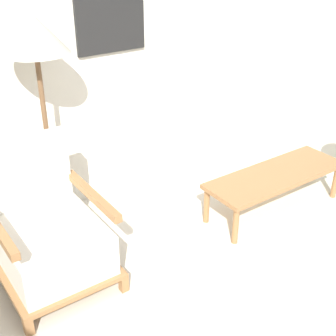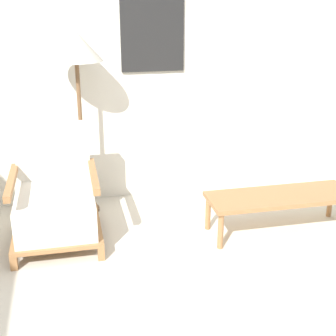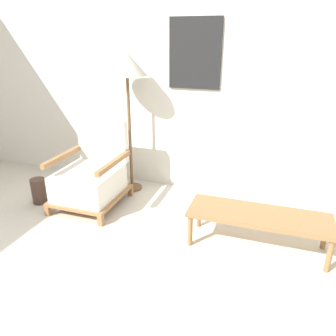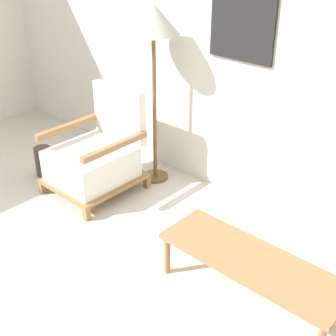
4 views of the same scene
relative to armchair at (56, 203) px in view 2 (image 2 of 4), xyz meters
name	(u,v)px [view 2 (image 2 of 4)]	position (x,y,z in m)	size (l,w,h in m)	color
wall_back	(117,53)	(0.61, 0.78, 1.03)	(8.00, 0.09, 2.70)	silver
armchair	(56,203)	(0.00, 0.00, 0.00)	(0.66, 0.74, 0.88)	olive
floor_lamp	(76,54)	(0.24, 0.49, 1.07)	(0.43, 0.43, 1.58)	brown
coffee_table	(281,199)	(1.77, -0.25, -0.03)	(1.19, 0.41, 0.33)	olive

